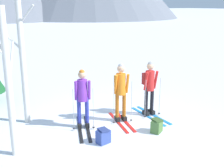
# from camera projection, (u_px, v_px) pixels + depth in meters

# --- Properties ---
(ground_plane) EXTENTS (400.00, 400.00, 0.00)m
(ground_plane) POSITION_uv_depth(u_px,v_px,m) (118.00, 123.00, 8.41)
(ground_plane) COLOR white
(skier_in_purple) EXTENTS (0.92, 1.78, 1.68)m
(skier_in_purple) POSITION_uv_depth(u_px,v_px,m) (83.00, 96.00, 7.90)
(skier_in_purple) COLOR black
(skier_in_purple) RESTS_ON ground
(skier_in_orange) EXTENTS (0.63, 1.63, 1.76)m
(skier_in_orange) POSITION_uv_depth(u_px,v_px,m) (121.00, 89.00, 8.33)
(skier_in_orange) COLOR red
(skier_in_orange) RESTS_ON ground
(skier_in_red) EXTENTS (0.61, 1.74, 1.72)m
(skier_in_red) POSITION_uv_depth(u_px,v_px,m) (149.00, 85.00, 8.81)
(skier_in_red) COLOR #1E84D1
(skier_in_red) RESTS_ON ground
(birch_tree_tall) EXTENTS (0.74, 0.89, 3.36)m
(birch_tree_tall) POSITION_uv_depth(u_px,v_px,m) (8.00, 82.00, 6.23)
(birch_tree_tall) COLOR silver
(birch_tree_tall) RESTS_ON ground
(birch_tree_slender) EXTENTS (0.70, 1.11, 4.29)m
(birch_tree_slender) POSITION_uv_depth(u_px,v_px,m) (22.00, 48.00, 7.93)
(birch_tree_slender) COLOR silver
(birch_tree_slender) RESTS_ON ground
(backpack_on_snow_front) EXTENTS (0.36, 0.30, 0.38)m
(backpack_on_snow_front) POSITION_uv_depth(u_px,v_px,m) (103.00, 136.00, 7.17)
(backpack_on_snow_front) COLOR #384C99
(backpack_on_snow_front) RESTS_ON ground
(backpack_on_snow_beside) EXTENTS (0.40, 0.37, 0.38)m
(backpack_on_snow_beside) POSITION_uv_depth(u_px,v_px,m) (157.00, 126.00, 7.78)
(backpack_on_snow_beside) COLOR #4C7238
(backpack_on_snow_beside) RESTS_ON ground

